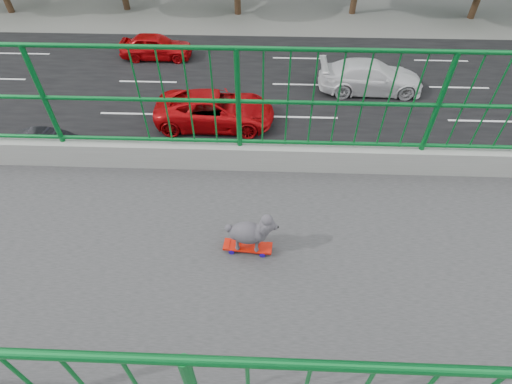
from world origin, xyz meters
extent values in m
cube|color=black|center=(-13.00, 0.00, 0.01)|extent=(18.00, 90.00, 0.02)
cube|color=#2D2D2F|center=(0.00, 0.00, 6.75)|extent=(3.00, 24.00, 0.50)
cube|color=gray|center=(-1.40, 0.00, 7.15)|extent=(0.20, 24.00, 0.30)
cylinder|color=#0A6226|center=(-1.40, 0.00, 8.40)|extent=(0.04, 24.00, 0.04)
cylinder|color=#0A6226|center=(-1.40, 0.00, 7.85)|extent=(0.04, 24.00, 0.04)
cylinder|color=#0A6226|center=(-1.40, 0.00, 7.85)|extent=(0.06, 0.06, 1.10)
cube|color=red|center=(-0.18, -1.85, 7.05)|extent=(0.17, 0.46, 0.02)
cube|color=#99999E|center=(-0.19, -1.99, 7.04)|extent=(0.08, 0.04, 0.02)
cylinder|color=#1A079D|center=(-0.25, -1.99, 7.03)|extent=(0.03, 0.05, 0.05)
sphere|color=yellow|center=(-0.25, -1.99, 7.03)|extent=(0.02, 0.02, 0.02)
cylinder|color=#1A079D|center=(-0.14, -2.00, 7.03)|extent=(0.03, 0.05, 0.05)
sphere|color=yellow|center=(-0.14, -2.00, 7.03)|extent=(0.02, 0.02, 0.02)
cube|color=#99999E|center=(-0.17, -1.71, 7.04)|extent=(0.08, 0.04, 0.02)
cylinder|color=#1A079D|center=(-0.23, -1.70, 7.03)|extent=(0.03, 0.05, 0.05)
sphere|color=yellow|center=(-0.23, -1.70, 7.03)|extent=(0.02, 0.02, 0.02)
cylinder|color=#1A079D|center=(-0.11, -1.71, 7.03)|extent=(0.03, 0.05, 0.05)
sphere|color=yellow|center=(-0.11, -1.71, 7.03)|extent=(0.02, 0.02, 0.02)
ellipsoid|color=#2F2C31|center=(-0.18, -1.85, 7.25)|extent=(0.22, 0.32, 0.21)
sphere|color=#2F2C31|center=(-0.17, -1.68, 7.39)|extent=(0.14, 0.14, 0.14)
sphere|color=black|center=(-0.16, -1.59, 7.37)|extent=(0.02, 0.02, 0.02)
sphere|color=#2F2C31|center=(-0.20, -2.02, 7.29)|extent=(0.07, 0.07, 0.07)
cylinder|color=#2F2C31|center=(-0.22, -1.76, 7.12)|extent=(0.03, 0.03, 0.13)
cylinder|color=#2F2C31|center=(-0.13, -1.77, 7.12)|extent=(0.03, 0.03, 0.13)
cylinder|color=#2F2C31|center=(-0.23, -1.93, 7.12)|extent=(0.03, 0.03, 0.13)
cylinder|color=#2F2C31|center=(-0.14, -1.94, 7.12)|extent=(0.03, 0.03, 0.13)
imported|color=#9C9CA1|center=(-6.00, -10.03, 0.77)|extent=(1.82, 4.51, 1.54)
imported|color=black|center=(-9.20, -10.80, 0.69)|extent=(1.47, 4.22, 1.39)
imported|color=#AF070A|center=(-12.40, -4.02, 0.72)|extent=(2.39, 5.18, 1.44)
imported|color=silver|center=(-15.60, 3.32, 0.74)|extent=(2.07, 5.09, 1.48)
imported|color=#AF070A|center=(-18.80, -8.10, 0.68)|extent=(1.60, 3.97, 1.35)
camera|label=1|loc=(1.99, -1.69, 9.91)|focal=26.85mm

